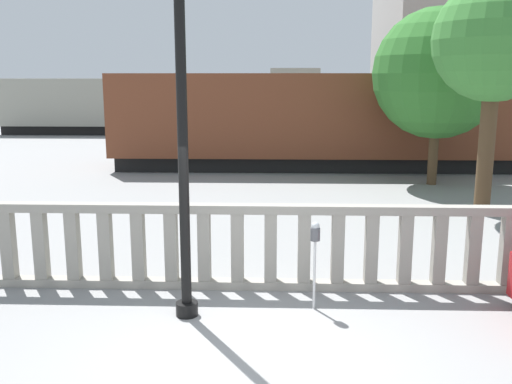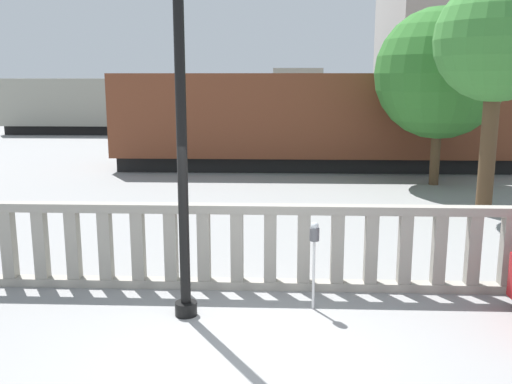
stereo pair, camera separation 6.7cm
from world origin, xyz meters
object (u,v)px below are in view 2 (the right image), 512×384
(parking_meter, at_px, (314,242))
(train_near, at_px, (372,119))
(lamppost, at_px, (181,98))
(train_far, at_px, (166,105))
(tree_right, at_px, (440,74))
(tree_left, at_px, (497,42))

(parking_meter, distance_m, train_near, 14.01)
(lamppost, height_order, train_far, lamppost)
(train_near, distance_m, train_far, 16.87)
(lamppost, relative_size, tree_right, 1.11)
(train_near, relative_size, tree_left, 3.27)
(lamppost, distance_m, tree_right, 12.45)
(train_near, xyz_separation_m, train_far, (-10.50, 13.21, -0.10))
(lamppost, height_order, train_near, lamppost)
(train_far, bearing_deg, parking_meter, -74.33)
(tree_right, bearing_deg, train_near, 114.92)
(parking_meter, xyz_separation_m, tree_right, (4.49, 10.37, 2.49))
(lamppost, relative_size, train_near, 0.33)
(parking_meter, relative_size, tree_right, 0.24)
(tree_right, bearing_deg, train_far, 126.10)
(parking_meter, height_order, tree_left, tree_left)
(parking_meter, height_order, tree_right, tree_right)
(train_far, bearing_deg, lamppost, -78.23)
(train_near, bearing_deg, train_far, 128.49)
(lamppost, xyz_separation_m, train_far, (-5.67, 27.19, -1.37))
(train_near, bearing_deg, tree_right, -65.08)
(parking_meter, distance_m, train_far, 27.92)
(parking_meter, height_order, train_far, train_far)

